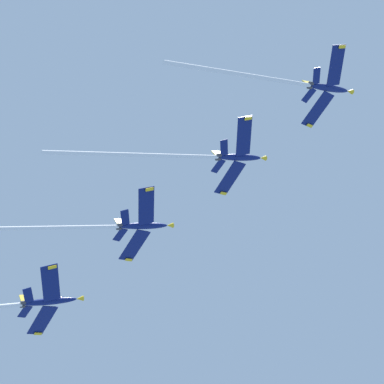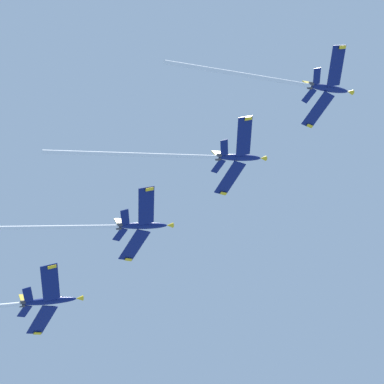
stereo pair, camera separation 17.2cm
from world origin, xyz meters
TOP-DOWN VIEW (x-y plane):
  - jet_lead at (27.76, -7.48)m, footprint 33.43×34.63m
  - jet_second at (51.98, -9.18)m, footprint 34.79×35.24m
  - jet_third at (77.08, -8.87)m, footprint 36.32×38.19m

SIDE VIEW (x-z plane):
  - jet_third at x=77.08m, z-range 85.09..111.27m
  - jet_second at x=51.98m, z-range 93.84..119.19m
  - jet_lead at x=27.76m, z-range 102.54..126.25m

